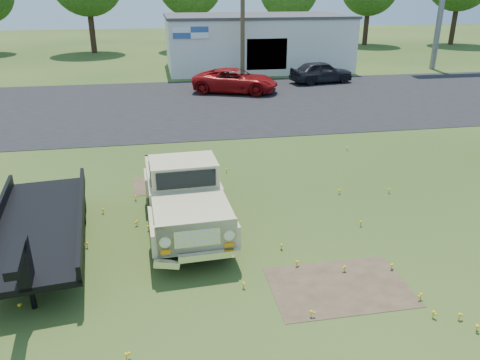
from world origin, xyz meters
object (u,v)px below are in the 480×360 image
Objects in this scene: vintage_pickup_truck at (185,193)px; dark_sedan at (321,72)px; red_pickup at (235,81)px; flatbed_trailer at (39,221)px.

vintage_pickup_truck is 22.12m from dark_sedan.
vintage_pickup_truck is at bearing 141.94° from dark_sedan.
vintage_pickup_truck is at bearing -172.80° from red_pickup.
flatbed_trailer is 1.43× the size of dark_sedan.
vintage_pickup_truck is 1.23× the size of dark_sedan.
flatbed_trailer is at bearing 135.46° from dark_sedan.
dark_sedan is at bearing -50.11° from red_pickup.
flatbed_trailer reaches higher than dark_sedan.
red_pickup is 6.69m from dark_sedan.
vintage_pickup_truck is 1.01× the size of red_pickup.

